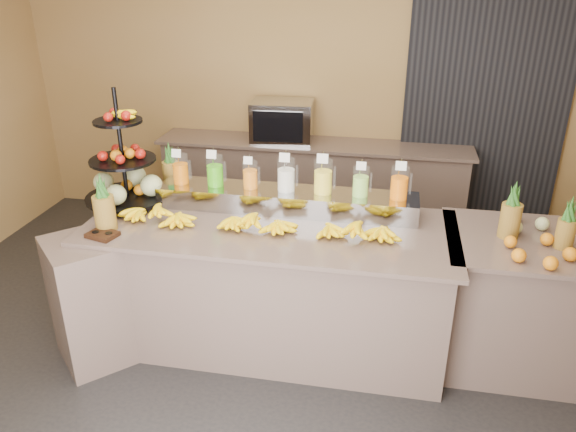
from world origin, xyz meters
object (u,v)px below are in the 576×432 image
(pitcher_tray, at_px, (286,200))
(oven_warmer, at_px, (282,121))
(fruit_stand, at_px, (130,175))
(right_fruit_pile, at_px, (536,238))
(banana_heap, at_px, (254,219))
(condiment_caddy, at_px, (102,235))

(pitcher_tray, bearing_deg, oven_warmer, 102.29)
(fruit_stand, relative_size, right_fruit_pile, 1.97)
(pitcher_tray, relative_size, fruit_stand, 2.18)
(banana_heap, bearing_deg, pitcher_tray, 65.36)
(right_fruit_pile, distance_m, oven_warmer, 2.80)
(pitcher_tray, bearing_deg, banana_heap, -114.64)
(fruit_stand, bearing_deg, condiment_caddy, -102.94)
(pitcher_tray, bearing_deg, condiment_caddy, -149.21)
(right_fruit_pile, bearing_deg, banana_heap, -178.72)
(pitcher_tray, distance_m, oven_warmer, 1.71)
(pitcher_tray, bearing_deg, right_fruit_pile, -10.28)
(right_fruit_pile, bearing_deg, oven_warmer, 135.38)
(banana_heap, xyz_separation_m, oven_warmer, (-0.21, 2.00, 0.13))
(fruit_stand, bearing_deg, oven_warmer, 48.02)
(banana_heap, relative_size, fruit_stand, 2.23)
(banana_heap, distance_m, right_fruit_pile, 1.78)
(fruit_stand, bearing_deg, right_fruit_pile, -22.48)
(fruit_stand, xyz_separation_m, oven_warmer, (0.78, 1.76, -0.02))
(pitcher_tray, height_order, right_fruit_pile, right_fruit_pile)
(banana_heap, distance_m, oven_warmer, 2.02)
(right_fruit_pile, relative_size, oven_warmer, 0.73)
(pitcher_tray, relative_size, right_fruit_pile, 4.29)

